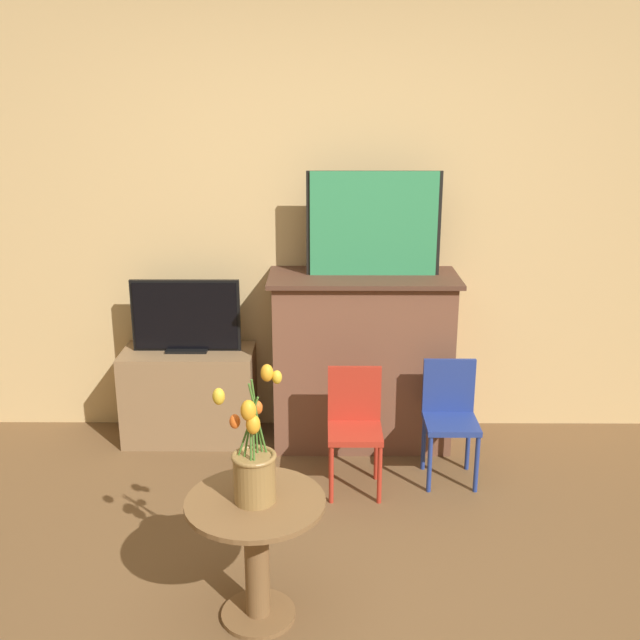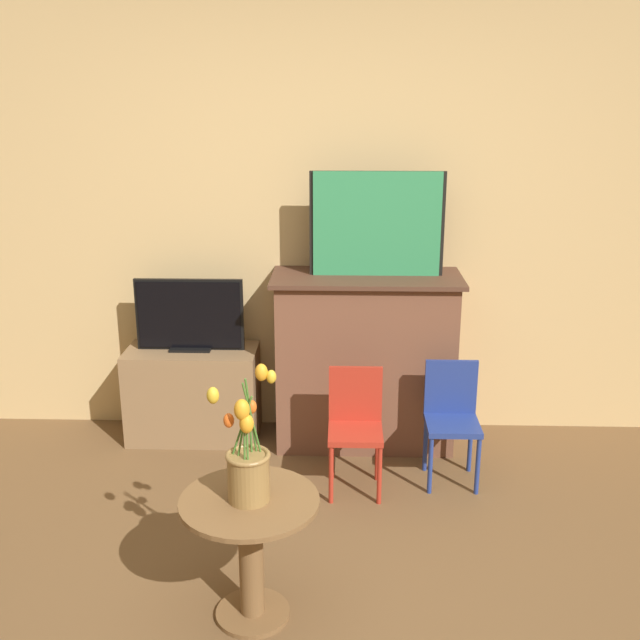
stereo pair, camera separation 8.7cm
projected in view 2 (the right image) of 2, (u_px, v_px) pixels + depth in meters
name	position (u px, v px, depth m)	size (l,w,h in m)	color
wall_back	(325.00, 207.00, 4.32)	(8.00, 0.06, 2.70)	tan
fireplace_mantel	(365.00, 358.00, 4.32)	(1.06, 0.49, 1.01)	brown
painting	(377.00, 224.00, 4.09)	(0.74, 0.03, 0.57)	black
tv_stand	(194.00, 393.00, 4.43)	(0.76, 0.37, 0.55)	olive
tv_monitor	(190.00, 316.00, 4.30)	(0.62, 0.12, 0.42)	black
chair_red	(355.00, 422.00, 3.84)	(0.28, 0.28, 0.64)	#B22D1E
chair_blue	(452.00, 414.00, 3.93)	(0.28, 0.28, 0.64)	navy
side_table	(251.00, 541.00, 2.88)	(0.54, 0.54, 0.52)	brown
vase_tulips	(248.00, 463.00, 2.78)	(0.25, 0.18, 0.52)	olive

